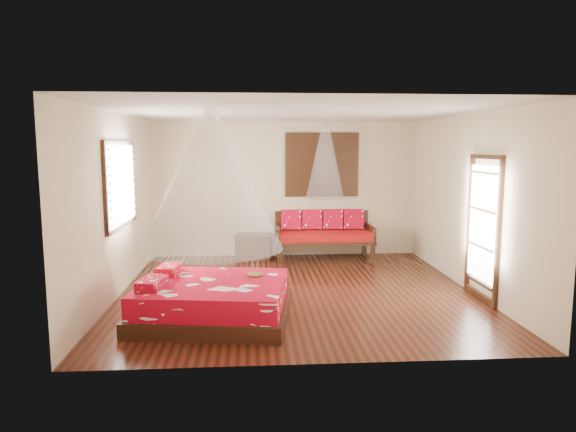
{
  "coord_description": "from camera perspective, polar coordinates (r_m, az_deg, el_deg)",
  "views": [
    {
      "loc": [
        -0.69,
        -7.87,
        2.29
      ],
      "look_at": [
        -0.11,
        0.41,
        1.15
      ],
      "focal_mm": 32.0,
      "sensor_mm": 36.0,
      "label": 1
    }
  ],
  "objects": [
    {
      "name": "room",
      "position": [
        7.95,
        0.99,
        1.39
      ],
      "size": [
        5.54,
        5.54,
        2.84
      ],
      "color": "black",
      "rests_on": "ground"
    },
    {
      "name": "bed",
      "position": [
        6.99,
        -8.37,
        -9.22
      ],
      "size": [
        2.18,
        2.02,
        0.63
      ],
      "rotation": [
        0.0,
        0.0,
        -0.14
      ],
      "color": "black",
      "rests_on": "floor"
    },
    {
      "name": "daybed",
      "position": [
        10.51,
        3.97,
        -1.88
      ],
      "size": [
        1.96,
        0.87,
        0.98
      ],
      "color": "black",
      "rests_on": "floor"
    },
    {
      "name": "storage_chest",
      "position": [
        10.52,
        -3.84,
        -3.38
      ],
      "size": [
        0.79,
        0.63,
        0.5
      ],
      "rotation": [
        0.0,
        0.0,
        -0.15
      ],
      "color": "black",
      "rests_on": "floor"
    },
    {
      "name": "shutter_panel",
      "position": [
        10.69,
        3.79,
        5.7
      ],
      "size": [
        1.52,
        0.06,
        1.32
      ],
      "color": "black",
      "rests_on": "wall_back"
    },
    {
      "name": "window_left",
      "position": [
        8.34,
        -18.05,
        3.38
      ],
      "size": [
        0.1,
        1.74,
        1.34
      ],
      "color": "black",
      "rests_on": "wall_left"
    },
    {
      "name": "glazed_door",
      "position": [
        8.12,
        20.84,
        -1.34
      ],
      "size": [
        0.08,
        1.02,
        2.16
      ],
      "color": "black",
      "rests_on": "floor"
    },
    {
      "name": "wine_tray",
      "position": [
        7.16,
        -3.67,
        -6.25
      ],
      "size": [
        0.24,
        0.24,
        0.19
      ],
      "rotation": [
        0.0,
        0.0,
        0.34
      ],
      "color": "brown",
      "rests_on": "bed"
    },
    {
      "name": "mosquito_net_main",
      "position": [
        6.7,
        -8.51,
        3.97
      ],
      "size": [
        1.85,
        1.85,
        1.8
      ],
      "primitive_type": "cone",
      "color": "white",
      "rests_on": "ceiling"
    },
    {
      "name": "mosquito_net_daybed",
      "position": [
        10.23,
        4.16,
        6.17
      ],
      "size": [
        0.77,
        0.77,
        1.5
      ],
      "primitive_type": "cone",
      "color": "white",
      "rests_on": "ceiling"
    }
  ]
}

